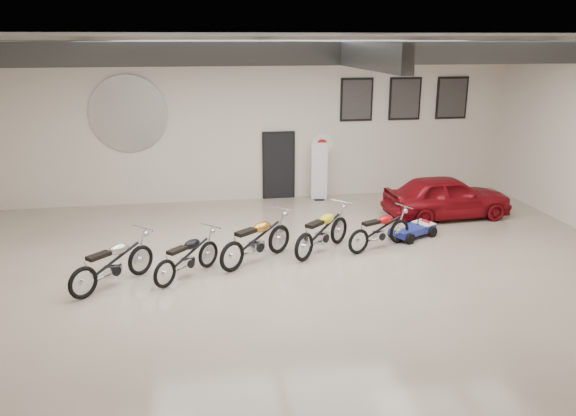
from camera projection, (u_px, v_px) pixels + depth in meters
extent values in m
cube|color=tan|center=(297.00, 271.00, 12.46)|extent=(16.00, 12.00, 0.01)
cube|color=gray|center=(298.00, 36.00, 11.01)|extent=(16.00, 12.00, 0.01)
cube|color=beige|center=(262.00, 121.00, 17.40)|extent=(16.00, 0.02, 5.00)
cube|color=black|center=(279.00, 166.00, 17.85)|extent=(0.92, 0.08, 2.10)
imported|color=maroon|center=(447.00, 196.00, 16.03)|extent=(1.65, 3.70, 1.24)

